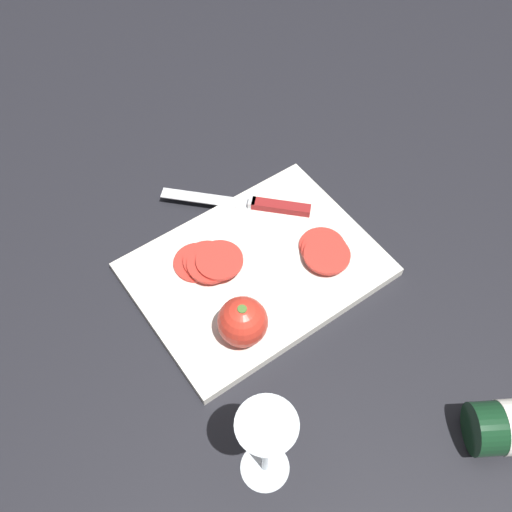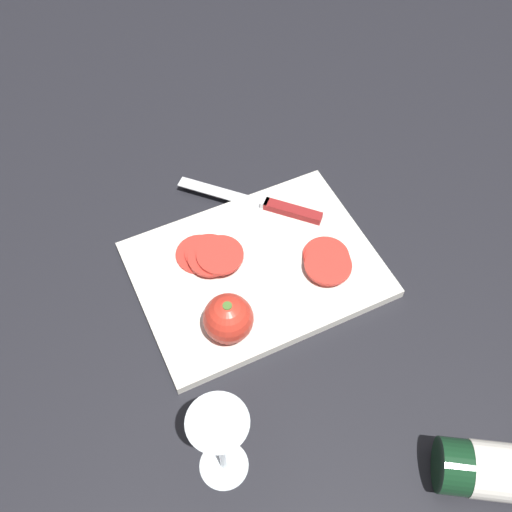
% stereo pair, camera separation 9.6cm
% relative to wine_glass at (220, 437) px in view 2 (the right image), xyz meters
% --- Properties ---
extents(ground_plane, '(3.00, 3.00, 0.00)m').
position_rel_wine_glass_xyz_m(ground_plane, '(0.11, 0.31, -0.12)').
color(ground_plane, black).
extents(cutting_board, '(0.39, 0.29, 0.02)m').
position_rel_wine_glass_xyz_m(cutting_board, '(0.18, 0.27, -0.11)').
color(cutting_board, silver).
rests_on(cutting_board, ground_plane).
extents(wine_glass, '(0.07, 0.07, 0.17)m').
position_rel_wine_glass_xyz_m(wine_glass, '(0.00, 0.00, 0.00)').
color(wine_glass, silver).
rests_on(wine_glass, ground_plane).
extents(whole_tomato, '(0.08, 0.08, 0.08)m').
position_rel_wine_glass_xyz_m(whole_tomato, '(0.09, 0.18, -0.07)').
color(whole_tomato, red).
rests_on(whole_tomato, cutting_board).
extents(knife, '(0.20, 0.21, 0.01)m').
position_rel_wine_glass_xyz_m(knife, '(0.26, 0.36, -0.10)').
color(knife, silver).
rests_on(knife, cutting_board).
extents(tomato_slice_stack_near, '(0.09, 0.10, 0.02)m').
position_rel_wine_glass_xyz_m(tomato_slice_stack_near, '(0.28, 0.22, -0.10)').
color(tomato_slice_stack_near, red).
rests_on(tomato_slice_stack_near, cutting_board).
extents(tomato_slice_stack_far, '(0.10, 0.11, 0.02)m').
position_rel_wine_glass_xyz_m(tomato_slice_stack_far, '(0.11, 0.31, -0.09)').
color(tomato_slice_stack_far, red).
rests_on(tomato_slice_stack_far, cutting_board).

